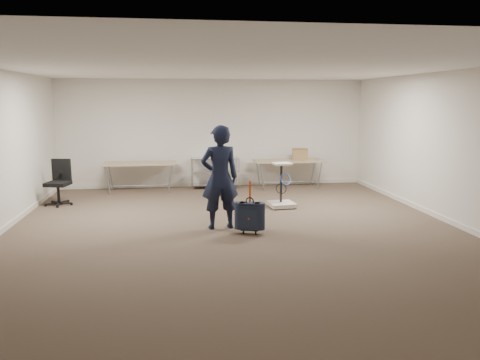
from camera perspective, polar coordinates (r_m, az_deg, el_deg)
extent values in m
plane|color=#4D3D2E|center=(8.18, -0.54, -6.35)|extent=(9.00, 9.00, 0.00)
plane|color=silver|center=(12.37, -3.23, 5.69)|extent=(8.00, 0.00, 8.00)
plane|color=silver|center=(3.55, 8.80, -4.48)|extent=(8.00, 0.00, 8.00)
plane|color=silver|center=(9.31, 24.73, 3.50)|extent=(0.00, 9.00, 9.00)
plane|color=white|center=(7.88, -0.57, 13.61)|extent=(8.00, 8.00, 0.00)
cube|color=silver|center=(12.53, -3.17, -0.48)|extent=(8.00, 0.02, 0.10)
cube|color=silver|center=(9.52, 24.10, -4.60)|extent=(0.02, 9.00, 0.10)
cube|color=tan|center=(11.88, -12.15, 1.99)|extent=(1.80, 0.75, 0.03)
cylinder|color=gray|center=(11.97, -12.06, -0.67)|extent=(1.50, 0.02, 0.02)
cylinder|color=gray|center=(11.72, -15.85, -0.07)|extent=(0.13, 0.04, 0.69)
cylinder|color=gray|center=(11.61, -8.50, 0.10)|extent=(0.13, 0.04, 0.69)
cylinder|color=gray|center=(12.31, -15.48, 0.40)|extent=(0.13, 0.04, 0.69)
cylinder|color=gray|center=(12.20, -8.48, 0.57)|extent=(0.13, 0.04, 0.69)
cube|color=tan|center=(12.20, 5.95, 2.36)|extent=(1.80, 0.75, 0.03)
cylinder|color=gray|center=(12.29, 5.90, -0.25)|extent=(1.50, 0.02, 0.02)
cylinder|color=gray|center=(11.81, 2.73, 0.36)|extent=(0.13, 0.04, 0.69)
cylinder|color=gray|center=(12.17, 9.69, 0.51)|extent=(0.13, 0.04, 0.69)
cylinder|color=gray|center=(12.39, 2.22, 0.81)|extent=(0.13, 0.04, 0.69)
cylinder|color=gray|center=(12.74, 8.88, 0.94)|extent=(0.13, 0.04, 0.69)
cylinder|color=silver|center=(11.93, -5.85, 0.67)|extent=(0.02, 0.02, 0.80)
cylinder|color=silver|center=(12.03, -0.13, 0.80)|extent=(0.02, 0.02, 0.80)
cylinder|color=silver|center=(12.37, -5.93, 1.00)|extent=(0.02, 0.02, 0.80)
cylinder|color=silver|center=(12.47, -0.41, 1.12)|extent=(0.02, 0.02, 0.80)
cube|color=silver|center=(12.23, -3.06, -0.49)|extent=(1.20, 0.45, 0.02)
cube|color=silver|center=(12.18, -3.08, 1.13)|extent=(1.20, 0.45, 0.02)
cube|color=silver|center=(12.13, -3.09, 2.67)|extent=(1.20, 0.45, 0.01)
imported|color=black|center=(8.24, -2.49, 0.32)|extent=(0.72, 0.52, 1.84)
cube|color=black|center=(7.99, 1.19, -4.39)|extent=(0.38, 0.29, 0.46)
cube|color=black|center=(8.07, 1.20, -6.04)|extent=(0.33, 0.22, 0.03)
cylinder|color=black|center=(8.08, 0.44, -6.34)|extent=(0.04, 0.07, 0.06)
cylinder|color=black|center=(8.05, 1.94, -6.40)|extent=(0.04, 0.07, 0.06)
torus|color=black|center=(7.93, 1.20, -2.60)|extent=(0.14, 0.06, 0.14)
cube|color=#E03C0B|center=(7.91, 1.22, -1.38)|extent=(0.03, 0.01, 0.35)
cylinder|color=black|center=(10.97, -21.19, -2.62)|extent=(0.60, 0.60, 0.09)
cylinder|color=black|center=(10.93, -21.26, -1.57)|extent=(0.06, 0.06, 0.40)
cube|color=black|center=(10.89, -21.33, -0.43)|extent=(0.55, 0.55, 0.08)
cube|color=black|center=(11.05, -20.93, 1.20)|extent=(0.42, 0.15, 0.48)
cube|color=beige|center=(10.06, 5.09, -2.97)|extent=(0.57, 0.57, 0.08)
cylinder|color=black|center=(9.82, 4.17, -3.51)|extent=(0.06, 0.06, 0.04)
cylinder|color=black|center=(10.02, 5.06, -0.35)|extent=(0.05, 0.05, 0.83)
cube|color=beige|center=(9.90, 5.16, 1.98)|extent=(0.40, 0.35, 0.04)
torus|color=blue|center=(9.88, 5.54, 0.12)|extent=(0.28, 0.13, 0.26)
cube|color=#956145|center=(12.29, 7.32, 3.15)|extent=(0.44, 0.36, 0.29)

